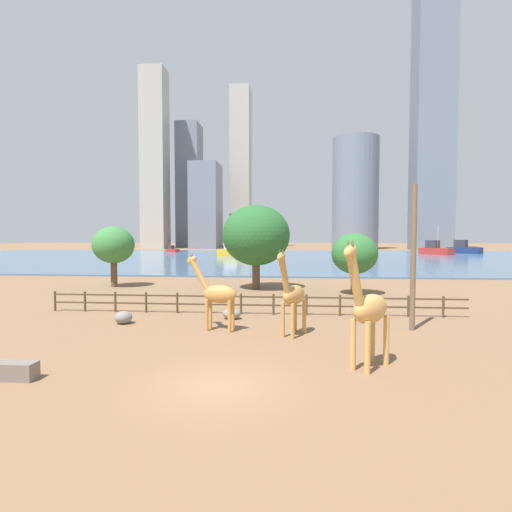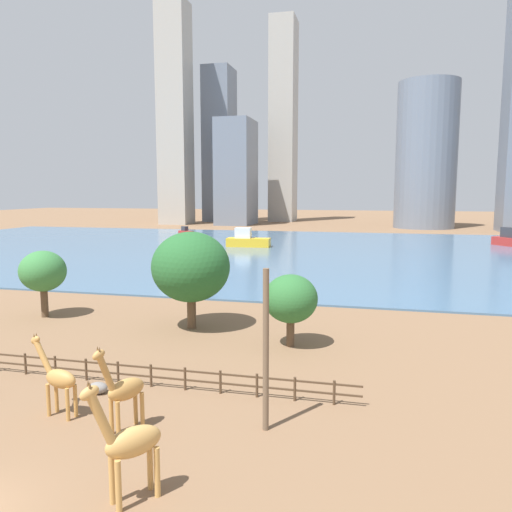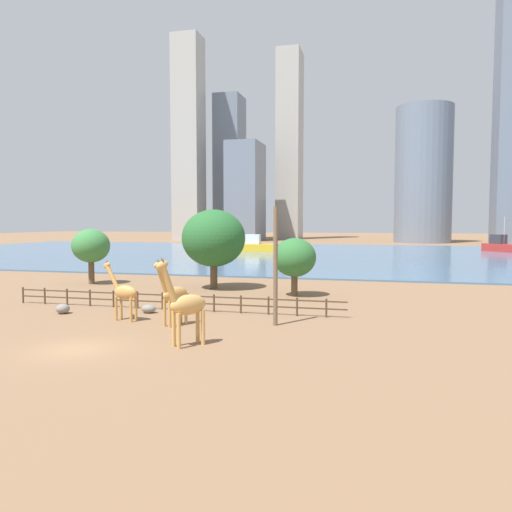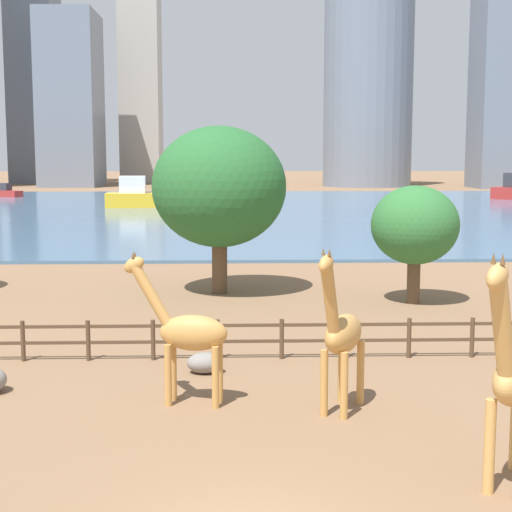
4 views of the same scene
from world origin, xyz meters
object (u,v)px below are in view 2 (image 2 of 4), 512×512
object	(u,v)px
utility_pole	(266,351)
boat_barge	(186,232)
giraffe_companion	(124,390)
boulder_by_pole	(98,388)
boat_tug	(247,240)
tree_center_broad	(191,267)
giraffe_tall	(129,443)
tree_right_tall	(43,272)
tree_left_large	(291,299)
giraffe_young	(58,378)

from	to	relation	value
utility_pole	boat_barge	xyz separation A→B (m)	(-41.75, 95.78, -2.90)
giraffe_companion	boulder_by_pole	distance (m)	5.38
boat_tug	tree_center_broad	bearing A→B (deg)	-83.32
giraffe_tall	tree_center_broad	xyz separation A→B (m)	(-6.04, 21.85, 2.75)
tree_right_tall	tree_center_broad	bearing A→B (deg)	-1.71
boat_tug	tree_left_large	bearing A→B (deg)	-76.07
giraffe_companion	tree_right_tall	world-z (taller)	tree_right_tall
tree_center_broad	tree_right_tall	size ratio (longest dim) A/B	1.33
boulder_by_pole	giraffe_young	bearing A→B (deg)	-96.92
boulder_by_pole	tree_left_large	xyz separation A→B (m)	(8.80, 10.75, 3.11)
tree_left_large	tree_center_broad	xyz separation A→B (m)	(-8.52, 2.78, 1.56)
utility_pole	tree_left_large	bearing A→B (deg)	94.52
giraffe_companion	boat_tug	world-z (taller)	giraffe_companion
giraffe_companion	giraffe_young	xyz separation A→B (m)	(-3.92, 0.77, -0.10)
giraffe_tall	giraffe_young	world-z (taller)	giraffe_tall
giraffe_tall	boulder_by_pole	distance (m)	10.63
tree_left_large	tree_center_broad	size ratio (longest dim) A/B	0.66
tree_left_large	giraffe_young	bearing A→B (deg)	-123.88
giraffe_young	boat_tug	size ratio (longest dim) A/B	0.47
giraffe_young	tree_center_broad	size ratio (longest dim) A/B	0.51
tree_right_tall	utility_pole	bearing A→B (deg)	-34.16
giraffe_young	boat_barge	world-z (taller)	giraffe_young
giraffe_companion	tree_right_tall	bearing A→B (deg)	-108.50
giraffe_companion	tree_center_broad	distance (m)	17.74
tree_left_large	tree_center_broad	bearing A→B (deg)	161.92
giraffe_companion	boulder_by_pole	xyz separation A→B (m)	(-3.57, 3.65, -1.70)
giraffe_tall	boulder_by_pole	xyz separation A→B (m)	(-6.32, 8.32, -1.92)
tree_right_tall	boat_barge	world-z (taller)	tree_right_tall
utility_pole	boat_barge	world-z (taller)	utility_pole
boat_tug	giraffe_companion	bearing A→B (deg)	-83.16
utility_pole	boulder_by_pole	distance (m)	10.58
giraffe_companion	boulder_by_pole	size ratio (longest dim) A/B	4.06
boulder_by_pole	boat_barge	distance (m)	99.15
tree_center_broad	boat_tug	distance (m)	57.99
tree_left_large	tree_center_broad	world-z (taller)	tree_center_broad
boat_tug	boulder_by_pole	bearing A→B (deg)	-85.46
utility_pole	tree_center_broad	distance (m)	18.19
tree_left_large	tree_right_tall	size ratio (longest dim) A/B	0.88
giraffe_companion	boat_tug	bearing A→B (deg)	-142.45
boat_barge	boat_tug	bearing A→B (deg)	-12.81
giraffe_tall	tree_center_broad	bearing A→B (deg)	-125.47
giraffe_tall	tree_right_tall	world-z (taller)	tree_right_tall
boulder_by_pole	boat_barge	world-z (taller)	boat_barge
giraffe_companion	tree_left_large	size ratio (longest dim) A/B	0.84
giraffe_tall	giraffe_companion	size ratio (longest dim) A/B	1.11
boulder_by_pole	tree_right_tall	distance (m)	19.81
tree_left_large	boat_barge	size ratio (longest dim) A/B	1.10
tree_left_large	boat_tug	size ratio (longest dim) A/B	0.60
boulder_by_pole	tree_right_tall	bearing A→B (deg)	134.23
giraffe_tall	tree_center_broad	distance (m)	22.84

